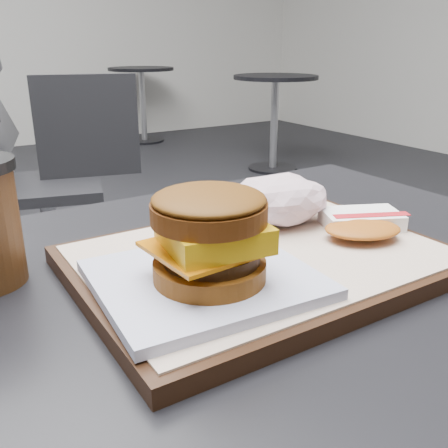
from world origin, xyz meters
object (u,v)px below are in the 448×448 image
at_px(serving_tray, 261,260).
at_px(hash_brown, 362,223).
at_px(breakfast_sandwich, 208,247).
at_px(crumpled_wrapper, 279,199).
at_px(customer_table, 250,401).
at_px(neighbor_chair, 61,172).

height_order(serving_tray, hash_brown, hash_brown).
distance_m(breakfast_sandwich, crumpled_wrapper, 0.19).
bearing_deg(serving_tray, customer_table, 83.85).
xyz_separation_m(serving_tray, hash_brown, (0.13, -0.01, 0.02)).
bearing_deg(customer_table, breakfast_sandwich, -148.02).
distance_m(serving_tray, neighbor_chair, 1.61).
xyz_separation_m(breakfast_sandwich, crumpled_wrapper, (0.16, 0.10, -0.01)).
relative_size(customer_table, breakfast_sandwich, 3.98).
xyz_separation_m(customer_table, crumpled_wrapper, (0.07, 0.05, 0.23)).
height_order(serving_tray, breakfast_sandwich, breakfast_sandwich).
bearing_deg(hash_brown, serving_tray, 173.52).
bearing_deg(serving_tray, hash_brown, -6.48).
relative_size(hash_brown, neighbor_chair, 0.15).
relative_size(serving_tray, neighbor_chair, 0.43).
relative_size(serving_tray, hash_brown, 2.84).
distance_m(hash_brown, neighbor_chair, 1.62).
relative_size(serving_tray, crumpled_wrapper, 2.98).
bearing_deg(serving_tray, neighbor_chair, 83.29).
bearing_deg(breakfast_sandwich, customer_table, 31.98).
height_order(customer_table, hash_brown, hash_brown).
bearing_deg(breakfast_sandwich, hash_brown, 6.46).
relative_size(customer_table, neighbor_chair, 0.91).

